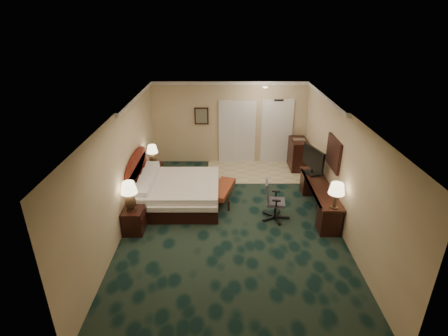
{
  "coord_description": "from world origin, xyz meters",
  "views": [
    {
      "loc": [
        -0.19,
        -7.2,
        4.66
      ],
      "look_at": [
        -0.18,
        0.6,
        1.16
      ],
      "focal_mm": 28.0,
      "sensor_mm": 36.0,
      "label": 1
    }
  ],
  "objects_px": {
    "tv": "(313,161)",
    "desk_chair": "(276,201)",
    "nightstand_far": "(154,173)",
    "minibar": "(298,154)",
    "bed_bench": "(222,194)",
    "lamp_near": "(130,196)",
    "desk": "(319,198)",
    "lamp_far": "(153,155)",
    "nightstand_near": "(134,221)",
    "bed": "(179,193)"
  },
  "relations": [
    {
      "from": "tv",
      "to": "minibar",
      "type": "xyz_separation_m",
      "value": [
        0.03,
        1.95,
        -0.59
      ]
    },
    {
      "from": "tv",
      "to": "desk_chair",
      "type": "xyz_separation_m",
      "value": [
        -1.1,
        -1.09,
        -0.58
      ]
    },
    {
      "from": "desk_chair",
      "to": "minibar",
      "type": "relative_size",
      "value": 1.02
    },
    {
      "from": "tv",
      "to": "lamp_near",
      "type": "bearing_deg",
      "value": -177.01
    },
    {
      "from": "lamp_near",
      "to": "minibar",
      "type": "bearing_deg",
      "value": 38.67
    },
    {
      "from": "nightstand_far",
      "to": "minibar",
      "type": "relative_size",
      "value": 0.59
    },
    {
      "from": "nightstand_far",
      "to": "desk",
      "type": "distance_m",
      "value": 4.76
    },
    {
      "from": "minibar",
      "to": "bed_bench",
      "type": "bearing_deg",
      "value": -138.36
    },
    {
      "from": "nightstand_near",
      "to": "lamp_near",
      "type": "height_order",
      "value": "lamp_near"
    },
    {
      "from": "lamp_far",
      "to": "desk",
      "type": "bearing_deg",
      "value": -20.14
    },
    {
      "from": "desk",
      "to": "tv",
      "type": "relative_size",
      "value": 2.52
    },
    {
      "from": "bed",
      "to": "nightstand_far",
      "type": "bearing_deg",
      "value": 123.92
    },
    {
      "from": "nightstand_near",
      "to": "tv",
      "type": "height_order",
      "value": "tv"
    },
    {
      "from": "desk",
      "to": "minibar",
      "type": "height_order",
      "value": "minibar"
    },
    {
      "from": "nightstand_near",
      "to": "desk_chair",
      "type": "relative_size",
      "value": 0.58
    },
    {
      "from": "nightstand_far",
      "to": "bed_bench",
      "type": "xyz_separation_m",
      "value": [
        2.03,
        -1.12,
        -0.08
      ]
    },
    {
      "from": "nightstand_near",
      "to": "bed_bench",
      "type": "height_order",
      "value": "nightstand_near"
    },
    {
      "from": "lamp_near",
      "to": "desk_chair",
      "type": "xyz_separation_m",
      "value": [
        3.35,
        0.54,
        -0.43
      ]
    },
    {
      "from": "nightstand_far",
      "to": "lamp_far",
      "type": "distance_m",
      "value": 0.59
    },
    {
      "from": "nightstand_near",
      "to": "lamp_far",
      "type": "bearing_deg",
      "value": 89.93
    },
    {
      "from": "lamp_near",
      "to": "lamp_far",
      "type": "relative_size",
      "value": 1.16
    },
    {
      "from": "lamp_far",
      "to": "tv",
      "type": "xyz_separation_m",
      "value": [
        4.42,
        -0.93,
        0.2
      ]
    },
    {
      "from": "nightstand_far",
      "to": "lamp_near",
      "type": "distance_m",
      "value": 2.63
    },
    {
      "from": "desk",
      "to": "minibar",
      "type": "relative_size",
      "value": 2.5
    },
    {
      "from": "nightstand_far",
      "to": "desk_chair",
      "type": "relative_size",
      "value": 0.58
    },
    {
      "from": "nightstand_near",
      "to": "lamp_far",
      "type": "xyz_separation_m",
      "value": [
        0.0,
        2.57,
        0.58
      ]
    },
    {
      "from": "nightstand_far",
      "to": "desk",
      "type": "xyz_separation_m",
      "value": [
        4.47,
        -1.63,
        0.06
      ]
    },
    {
      "from": "nightstand_near",
      "to": "minibar",
      "type": "relative_size",
      "value": 0.59
    },
    {
      "from": "lamp_far",
      "to": "bed_bench",
      "type": "relative_size",
      "value": 0.49
    },
    {
      "from": "nightstand_far",
      "to": "bed_bench",
      "type": "height_order",
      "value": "nightstand_far"
    },
    {
      "from": "lamp_far",
      "to": "desk_chair",
      "type": "xyz_separation_m",
      "value": [
        3.32,
        -2.02,
        -0.38
      ]
    },
    {
      "from": "nightstand_near",
      "to": "desk",
      "type": "bearing_deg",
      "value": 11.82
    },
    {
      "from": "lamp_near",
      "to": "desk",
      "type": "distance_m",
      "value": 4.63
    },
    {
      "from": "nightstand_far",
      "to": "tv",
      "type": "height_order",
      "value": "tv"
    },
    {
      "from": "bed",
      "to": "minibar",
      "type": "height_order",
      "value": "minibar"
    },
    {
      "from": "desk_chair",
      "to": "minibar",
      "type": "distance_m",
      "value": 3.24
    },
    {
      "from": "lamp_far",
      "to": "tv",
      "type": "relative_size",
      "value": 0.63
    },
    {
      "from": "nightstand_far",
      "to": "lamp_far",
      "type": "relative_size",
      "value": 0.95
    },
    {
      "from": "nightstand_far",
      "to": "minibar",
      "type": "height_order",
      "value": "minibar"
    },
    {
      "from": "nightstand_near",
      "to": "lamp_near",
      "type": "xyz_separation_m",
      "value": [
        -0.03,
        0.01,
        0.63
      ]
    },
    {
      "from": "tv",
      "to": "minibar",
      "type": "bearing_deg",
      "value": 72.04
    },
    {
      "from": "lamp_near",
      "to": "lamp_far",
      "type": "distance_m",
      "value": 2.56
    },
    {
      "from": "tv",
      "to": "desk_chair",
      "type": "bearing_deg",
      "value": -152.27
    },
    {
      "from": "nightstand_far",
      "to": "lamp_near",
      "type": "height_order",
      "value": "lamp_near"
    },
    {
      "from": "nightstand_far",
      "to": "tv",
      "type": "bearing_deg",
      "value": -11.78
    },
    {
      "from": "lamp_near",
      "to": "tv",
      "type": "height_order",
      "value": "tv"
    },
    {
      "from": "bed_bench",
      "to": "tv",
      "type": "xyz_separation_m",
      "value": [
        2.39,
        0.2,
        0.86
      ]
    },
    {
      "from": "bed",
      "to": "lamp_far",
      "type": "height_order",
      "value": "lamp_far"
    },
    {
      "from": "nightstand_far",
      "to": "desk_chair",
      "type": "height_order",
      "value": "desk_chair"
    },
    {
      "from": "lamp_far",
      "to": "bed_bench",
      "type": "height_order",
      "value": "lamp_far"
    }
  ]
}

